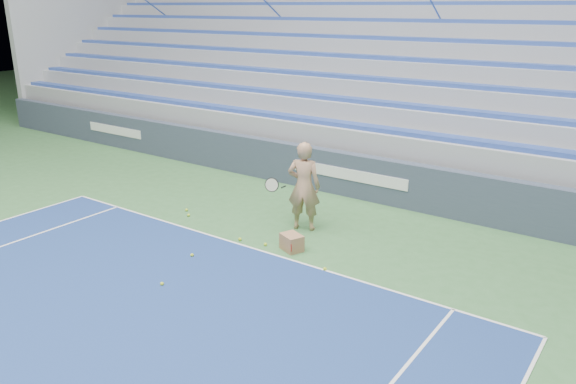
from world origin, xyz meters
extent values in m
cube|color=white|center=(0.00, 11.88, 0.01)|extent=(10.97, 0.05, 0.00)
cube|color=#354052|center=(0.00, 15.88, 0.55)|extent=(30.00, 0.30, 1.10)
cube|color=white|center=(-9.00, 15.72, 0.60)|extent=(2.60, 0.02, 0.28)
cube|color=white|center=(0.00, 15.72, 0.60)|extent=(3.20, 0.02, 0.28)
cube|color=#93959B|center=(0.00, 20.43, 0.55)|extent=(30.00, 8.50, 1.10)
cube|color=#93959B|center=(0.00, 20.43, 1.35)|extent=(30.00, 8.50, 0.50)
cube|color=#2C479F|center=(0.00, 16.56, 1.66)|extent=(29.60, 0.42, 0.11)
cube|color=#93959B|center=(0.00, 20.86, 1.85)|extent=(30.00, 7.65, 0.50)
cube|color=#2C479F|center=(0.00, 17.41, 2.16)|extent=(29.60, 0.42, 0.11)
cube|color=#93959B|center=(0.00, 21.28, 2.35)|extent=(30.00, 6.80, 0.50)
cube|color=#2C479F|center=(0.00, 18.26, 2.66)|extent=(29.60, 0.42, 0.11)
cube|color=#93959B|center=(0.00, 21.71, 2.85)|extent=(30.00, 5.95, 0.50)
cube|color=#2C479F|center=(0.00, 19.11, 3.16)|extent=(29.60, 0.42, 0.11)
cube|color=#93959B|center=(0.00, 22.13, 3.35)|extent=(30.00, 5.10, 0.50)
cube|color=#2C479F|center=(0.00, 19.96, 3.66)|extent=(29.60, 0.42, 0.11)
cube|color=#93959B|center=(0.00, 22.56, 3.85)|extent=(30.00, 4.25, 0.50)
cube|color=#2C479F|center=(0.00, 20.81, 4.15)|extent=(29.60, 0.42, 0.11)
cube|color=#93959B|center=(0.00, 22.98, 4.35)|extent=(30.00, 3.40, 0.50)
cube|color=#2C479F|center=(0.00, 21.66, 4.65)|extent=(29.60, 0.42, 0.11)
cube|color=#93959B|center=(-15.15, 20.43, 3.05)|extent=(0.30, 8.80, 6.10)
cube|color=#93959B|center=(0.00, 24.98, 3.65)|extent=(31.00, 0.40, 7.30)
cylinder|color=#3157AD|center=(-12.00, 20.43, 4.60)|extent=(0.05, 8.53, 5.04)
cylinder|color=#3157AD|center=(-6.00, 20.43, 4.60)|extent=(0.05, 8.53, 5.04)
cylinder|color=#3157AD|center=(0.00, 20.43, 4.60)|extent=(0.05, 8.53, 5.04)
imported|color=tan|center=(0.27, 13.35, 0.96)|extent=(0.82, 0.68, 1.92)
cylinder|color=black|center=(-0.08, 13.10, 0.95)|extent=(0.12, 0.27, 0.08)
cylinder|color=beige|center=(-0.18, 12.82, 1.05)|extent=(0.29, 0.16, 0.28)
torus|color=black|center=(-0.18, 12.82, 1.05)|extent=(0.31, 0.18, 0.30)
cube|color=#966948|center=(0.70, 12.29, 0.16)|extent=(0.52, 0.47, 0.32)
cube|color=#B21E19|center=(0.70, 12.12, 0.16)|extent=(0.32, 0.15, 0.15)
sphere|color=#BBD32B|center=(-0.43, 12.05, 0.03)|extent=(0.07, 0.07, 0.07)
sphere|color=#BBD32B|center=(-2.57, 12.66, 0.03)|extent=(0.07, 0.07, 0.07)
sphere|color=#BBD32B|center=(0.16, 12.14, 0.03)|extent=(0.07, 0.07, 0.07)
sphere|color=#BBD32B|center=(-2.29, 12.44, 0.03)|extent=(0.07, 0.07, 0.07)
sphere|color=#BBD32B|center=(1.72, 11.89, 0.03)|extent=(0.07, 0.07, 0.07)
sphere|color=#BBD32B|center=(-0.68, 10.92, 0.03)|extent=(0.07, 0.07, 0.07)
sphere|color=#BBD32B|center=(-0.27, 9.78, 0.03)|extent=(0.07, 0.07, 0.07)
camera|label=1|loc=(6.52, 3.98, 4.58)|focal=35.00mm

